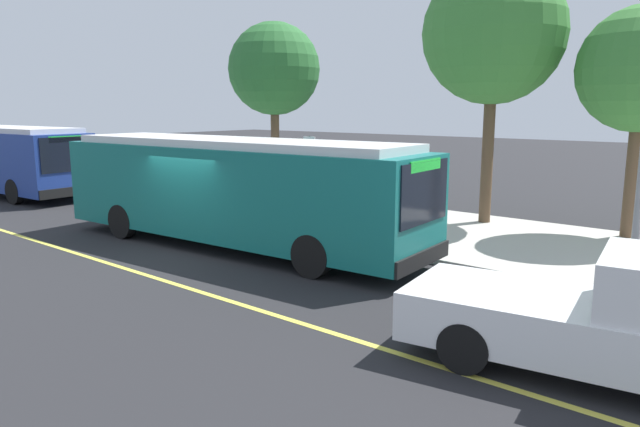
# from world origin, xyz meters

# --- Properties ---
(ground_plane) EXTENTS (120.00, 120.00, 0.00)m
(ground_plane) POSITION_xyz_m (0.00, 0.00, 0.00)
(ground_plane) COLOR #232326
(sidewalk_curb) EXTENTS (44.00, 6.40, 0.15)m
(sidewalk_curb) POSITION_xyz_m (0.00, 6.00, 0.07)
(sidewalk_curb) COLOR #B7B2A8
(sidewalk_curb) RESTS_ON ground_plane
(lane_stripe_center) EXTENTS (36.00, 0.14, 0.01)m
(lane_stripe_center) POSITION_xyz_m (0.00, -2.20, 0.00)
(lane_stripe_center) COLOR #E0D64C
(lane_stripe_center) RESTS_ON ground_plane
(transit_bus_main) EXTENTS (11.52, 3.33, 2.95)m
(transit_bus_main) POSITION_xyz_m (0.53, 1.01, 1.62)
(transit_bus_main) COLOR #146B66
(transit_bus_main) RESTS_ON ground_plane
(transit_bus_second) EXTENTS (10.59, 3.23, 2.95)m
(transit_bus_second) POSITION_xyz_m (-14.76, 1.24, 1.62)
(transit_bus_second) COLOR navy
(transit_bus_second) RESTS_ON ground_plane
(pickup_truck) EXTENTS (5.64, 2.79, 1.85)m
(pickup_truck) POSITION_xyz_m (10.60, -0.98, 0.86)
(pickup_truck) COLOR white
(pickup_truck) RESTS_ON ground_plane
(bus_shelter) EXTENTS (2.90, 1.60, 2.48)m
(bus_shelter) POSITION_xyz_m (-1.46, 6.07, 1.92)
(bus_shelter) COLOR #333338
(bus_shelter) RESTS_ON sidewalk_curb
(waiting_bench) EXTENTS (1.60, 0.48, 0.95)m
(waiting_bench) POSITION_xyz_m (-1.18, 6.12, 0.63)
(waiting_bench) COLOR brown
(waiting_bench) RESTS_ON sidewalk_curb
(route_sign_post) EXTENTS (0.44, 0.08, 2.80)m
(route_sign_post) POSITION_xyz_m (1.05, 3.55, 1.96)
(route_sign_post) COLOR #333338
(route_sign_post) RESTS_ON sidewalk_curb
(pedestrian_commuter) EXTENTS (0.24, 0.40, 1.69)m
(pedestrian_commuter) POSITION_xyz_m (-0.10, 4.83, 1.12)
(pedestrian_commuter) COLOR #282D47
(pedestrian_commuter) RESTS_ON sidewalk_curb
(street_tree_upstreet) EXTENTS (4.31, 4.31, 8.01)m
(street_tree_upstreet) POSITION_xyz_m (4.61, 8.00, 5.98)
(street_tree_upstreet) COLOR brown
(street_tree_upstreet) RESTS_ON sidewalk_curb
(street_tree_downstreet) EXTENTS (3.83, 3.83, 7.12)m
(street_tree_downstreet) POSITION_xyz_m (-5.18, 8.52, 5.32)
(street_tree_downstreet) COLOR brown
(street_tree_downstreet) RESTS_ON sidewalk_curb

